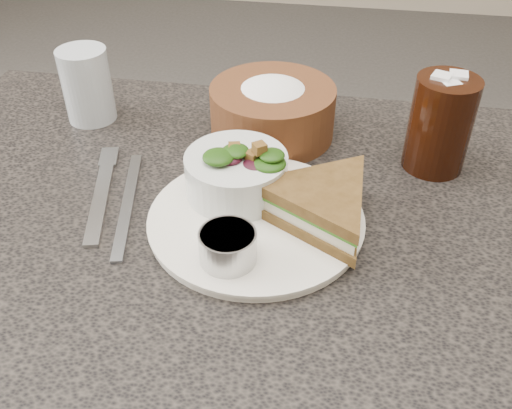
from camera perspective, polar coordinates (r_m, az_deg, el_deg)
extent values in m
cube|color=black|center=(0.99, -1.40, -18.26)|extent=(1.00, 0.70, 0.75)
cylinder|color=silver|center=(0.70, 0.00, -1.57)|extent=(0.26, 0.26, 0.01)
cylinder|color=#A7A8A9|center=(0.63, -2.83, -4.24)|extent=(0.07, 0.07, 0.04)
cone|color=#FC6D03|center=(0.75, 1.22, 3.57)|extent=(0.09, 0.09, 0.03)
cube|color=#AEB0B3|center=(0.77, -15.27, 0.70)|extent=(0.07, 0.19, 0.01)
cube|color=#A1A7B1|center=(0.75, -12.70, 0.13)|extent=(0.06, 0.22, 0.00)
cylinder|color=#B2BDC5|center=(0.93, -16.54, 11.37)|extent=(0.08, 0.08, 0.11)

